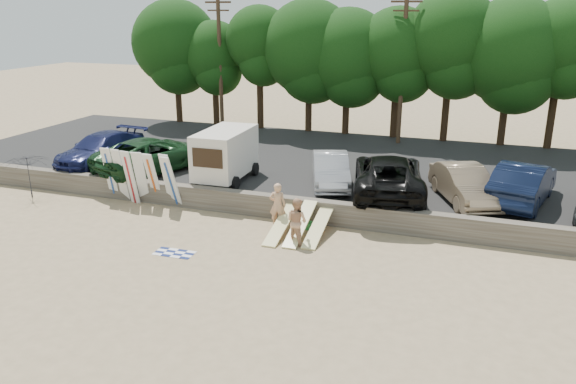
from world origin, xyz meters
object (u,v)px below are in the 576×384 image
Objects in this scene: car_5 at (523,183)px; beachgoer_b at (297,221)px; box_trailer at (225,153)px; car_1 at (153,154)px; car_2 at (331,170)px; cooler at (308,225)px; car_4 at (464,184)px; car_0 at (101,149)px; beachgoer_a at (278,205)px; car_3 at (388,175)px; beach_umbrella at (29,176)px.

car_5 is 2.96× the size of beachgoer_b.
box_trailer is 0.63× the size of car_1.
cooler is at bearing -106.47° from car_2.
car_2 is at bearing -64.77° from beachgoer_b.
car_1 is 9.21m from car_2.
car_4 is 2.44m from car_5.
car_0 is at bearing 167.81° from cooler.
car_1 is 10.58m from beachgoer_b.
car_0 is 1.04× the size of car_5.
beachgoer_b reaches higher than cooler.
car_4 is at bearing -159.97° from beachgoer_a.
car_5 is 9.36m from cooler.
car_2 is 2.40× the size of beachgoer_a.
car_4 is at bearing 5.13° from car_0.
car_0 is at bearing 15.98° from car_1.
car_1 reaches higher than car_4.
car_1 is 1.36× the size of car_2.
car_3 is 3.25m from car_4.
car_1 is at bearing 165.36° from car_2.
box_trailer is at bearing 18.86° from car_5.
car_1 reaches higher than beachgoer_b.
car_1 is at bearing 2.13° from car_0.
beachgoer_b is 0.80× the size of beach_umbrella.
car_1 is at bearing 40.73° from beach_umbrella.
car_2 is at bearing 8.90° from box_trailer.
beachgoer_b is at bearing 171.12° from car_1.
car_4 reaches higher than car_2.
car_0 is 20.84m from car_5.
car_1 reaches higher than beachgoer_a.
box_trailer reaches higher than car_1.
car_1 is at bearing -4.16° from beachgoer_b.
car_0 is 0.88× the size of car_3.
car_0 is 1.20× the size of car_4.
cooler is 0.16× the size of beach_umbrella.
car_0 is (-7.51, 0.46, -0.56)m from box_trailer.
car_2 is 8.36m from car_5.
beachgoer_b is at bearing -4.42° from beach_umbrella.
beachgoer_a is (3.85, -3.22, -1.13)m from box_trailer.
car_5 is at bearing -16.49° from car_2.
cooler is at bearing -10.66° from car_0.
car_5 is 10.47m from beachgoer_a.
box_trailer reaches higher than car_0.
beach_umbrella reaches higher than beachgoer_b.
box_trailer is at bearing 22.10° from beach_umbrella.
cooler is at bearing 2.00° from beach_umbrella.
car_3 is (15.23, 0.07, 0.07)m from car_0.
car_1 is 3.27× the size of beachgoer_a.
car_4 is (15.20, 0.24, -0.09)m from car_1.
car_4 reaches higher than cooler.
car_0 is at bearing 174.91° from box_trailer.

